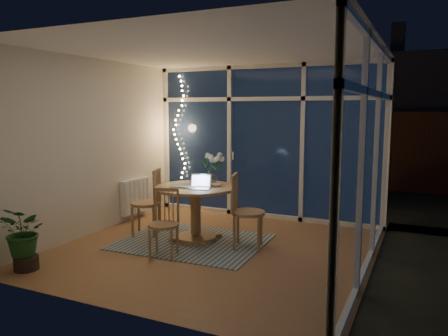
% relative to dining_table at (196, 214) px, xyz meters
% --- Properties ---
extents(floor, '(4.00, 4.00, 0.00)m').
position_rel_dining_table_xyz_m(floor, '(0.42, -0.25, -0.39)').
color(floor, olive).
rests_on(floor, ground).
extents(ceiling, '(4.00, 4.00, 0.00)m').
position_rel_dining_table_xyz_m(ceiling, '(0.42, -0.25, 2.21)').
color(ceiling, silver).
rests_on(ceiling, wall_back).
extents(wall_back, '(4.00, 0.04, 2.60)m').
position_rel_dining_table_xyz_m(wall_back, '(0.42, 1.75, 0.91)').
color(wall_back, silver).
rests_on(wall_back, floor).
extents(wall_front, '(4.00, 0.04, 2.60)m').
position_rel_dining_table_xyz_m(wall_front, '(0.42, -2.25, 0.91)').
color(wall_front, silver).
rests_on(wall_front, floor).
extents(wall_left, '(0.04, 4.00, 2.60)m').
position_rel_dining_table_xyz_m(wall_left, '(-1.58, -0.25, 0.91)').
color(wall_left, silver).
rests_on(wall_left, floor).
extents(wall_right, '(0.04, 4.00, 2.60)m').
position_rel_dining_table_xyz_m(wall_right, '(2.42, -0.25, 0.91)').
color(wall_right, silver).
rests_on(wall_right, floor).
extents(window_wall_back, '(4.00, 0.10, 2.60)m').
position_rel_dining_table_xyz_m(window_wall_back, '(0.42, 1.71, 0.91)').
color(window_wall_back, silver).
rests_on(window_wall_back, floor).
extents(window_wall_right, '(0.10, 4.00, 2.60)m').
position_rel_dining_table_xyz_m(window_wall_right, '(2.38, -0.25, 0.91)').
color(window_wall_right, silver).
rests_on(window_wall_right, floor).
extents(radiator, '(0.10, 0.70, 0.58)m').
position_rel_dining_table_xyz_m(radiator, '(-1.52, 0.65, 0.01)').
color(radiator, white).
rests_on(radiator, wall_left).
extents(fairy_lights, '(0.24, 0.10, 1.85)m').
position_rel_dining_table_xyz_m(fairy_lights, '(-1.23, 1.63, 1.14)').
color(fairy_lights, '#F4C161').
rests_on(fairy_lights, window_wall_back).
extents(garden_patio, '(12.00, 6.00, 0.10)m').
position_rel_dining_table_xyz_m(garden_patio, '(0.92, 4.75, -0.45)').
color(garden_patio, black).
rests_on(garden_patio, ground).
extents(garden_fence, '(11.00, 0.08, 1.80)m').
position_rel_dining_table_xyz_m(garden_fence, '(0.42, 5.25, 0.51)').
color(garden_fence, '#3A1C15').
rests_on(garden_fence, ground).
extents(neighbour_roof, '(7.00, 3.00, 2.20)m').
position_rel_dining_table_xyz_m(neighbour_roof, '(0.72, 8.25, 1.81)').
color(neighbour_roof, '#32343C').
rests_on(neighbour_roof, ground).
extents(garden_shrubs, '(0.90, 0.90, 0.90)m').
position_rel_dining_table_xyz_m(garden_shrubs, '(-0.38, 3.15, 0.06)').
color(garden_shrubs, black).
rests_on(garden_shrubs, ground).
extents(rug, '(2.02, 1.63, 0.01)m').
position_rel_dining_table_xyz_m(rug, '(0.00, -0.10, -0.38)').
color(rug, '#B7B294').
rests_on(rug, floor).
extents(dining_table, '(1.18, 1.18, 0.78)m').
position_rel_dining_table_xyz_m(dining_table, '(0.00, 0.00, 0.00)').
color(dining_table, '#9F6B47').
rests_on(dining_table, floor).
extents(chair_left, '(0.59, 0.59, 1.00)m').
position_rel_dining_table_xyz_m(chair_left, '(-0.80, -0.07, 0.11)').
color(chair_left, '#9F6B47').
rests_on(chair_left, floor).
extents(chair_right, '(0.58, 0.58, 1.02)m').
position_rel_dining_table_xyz_m(chair_right, '(0.80, -0.00, 0.12)').
color(chair_right, '#9F6B47').
rests_on(chair_right, floor).
extents(chair_front, '(0.50, 0.50, 0.88)m').
position_rel_dining_table_xyz_m(chair_front, '(-0.02, -0.80, 0.05)').
color(chair_front, '#9F6B47').
rests_on(chair_front, floor).
extents(laptop, '(0.34, 0.31, 0.21)m').
position_rel_dining_table_xyz_m(laptop, '(0.14, -0.14, 0.49)').
color(laptop, silver).
rests_on(laptop, dining_table).
extents(flower_vase, '(0.21, 0.21, 0.21)m').
position_rel_dining_table_xyz_m(flower_vase, '(0.10, 0.25, 0.49)').
color(flower_vase, silver).
rests_on(flower_vase, dining_table).
extents(bowl, '(0.16, 0.16, 0.04)m').
position_rel_dining_table_xyz_m(bowl, '(0.25, 0.13, 0.41)').
color(bowl, white).
rests_on(bowl, dining_table).
extents(newspapers, '(0.39, 0.30, 0.02)m').
position_rel_dining_table_xyz_m(newspapers, '(-0.13, -0.04, 0.40)').
color(newspapers, silver).
rests_on(newspapers, dining_table).
extents(phone, '(0.13, 0.09, 0.01)m').
position_rel_dining_table_xyz_m(phone, '(0.08, -0.16, 0.39)').
color(phone, black).
rests_on(phone, dining_table).
extents(potted_plant, '(0.58, 0.51, 0.76)m').
position_rel_dining_table_xyz_m(potted_plant, '(-1.23, -1.85, -0.01)').
color(potted_plant, '#1A4A21').
rests_on(potted_plant, floor).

